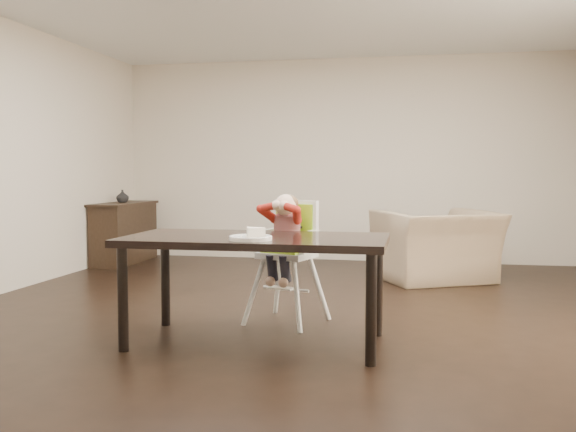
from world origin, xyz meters
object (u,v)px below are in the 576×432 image
at_px(high_chair, 288,232).
at_px(sideboard, 124,232).
at_px(dining_table, 256,248).
at_px(armchair, 437,234).

xyz_separation_m(high_chair, sideboard, (-2.76, 2.85, -0.32)).
bearing_deg(high_chair, sideboard, 151.62).
bearing_deg(dining_table, high_chair, 81.83).
height_order(armchair, sideboard, armchair).
height_order(high_chair, armchair, armchair).
xyz_separation_m(dining_table, sideboard, (-2.66, 3.51, -0.27)).
height_order(dining_table, high_chair, high_chair).
distance_m(armchair, sideboard, 4.04).
distance_m(high_chair, sideboard, 3.98).
relative_size(dining_table, armchair, 1.53).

